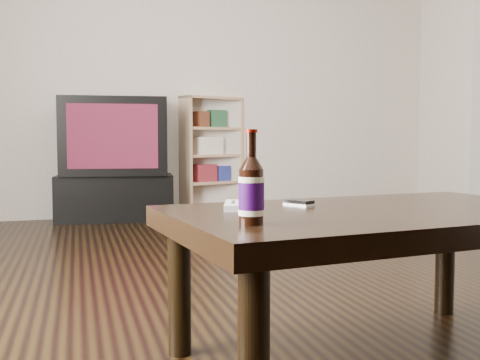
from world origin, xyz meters
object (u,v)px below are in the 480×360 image
object	(u,v)px
beer_bottle	(251,191)
phone	(299,203)
tv	(114,137)
bookshelf	(208,153)
coffee_table	(377,229)
remote	(233,206)
tv_stand	(115,197)

from	to	relation	value
beer_bottle	phone	bearing A→B (deg)	52.68
tv	beer_bottle	world-z (taller)	tv
beer_bottle	phone	distance (m)	0.47
bookshelf	phone	distance (m)	3.55
coffee_table	remote	xyz separation A→B (m)	(-0.43, 0.13, 0.07)
beer_bottle	tv	bearing A→B (deg)	91.60
tv	phone	world-z (taller)	tv
beer_bottle	coffee_table	bearing A→B (deg)	22.83
tv	tv_stand	bearing A→B (deg)	90.00
beer_bottle	phone	world-z (taller)	beer_bottle
tv	phone	size ratio (longest dim) A/B	8.59
tv	remote	bearing A→B (deg)	-81.58
phone	bookshelf	bearing A→B (deg)	52.84
bookshelf	remote	xyz separation A→B (m)	(-0.74, -3.56, -0.09)
coffee_table	remote	bearing A→B (deg)	163.29
tv_stand	phone	xyz separation A→B (m)	(0.39, -3.31, 0.29)
coffee_table	remote	size ratio (longest dim) A/B	7.27
coffee_table	beer_bottle	world-z (taller)	beer_bottle
bookshelf	remote	size ratio (longest dim) A/B	5.90
bookshelf	tv_stand	bearing A→B (deg)	174.04
coffee_table	remote	distance (m)	0.46
remote	tv_stand	bearing A→B (deg)	110.06
remote	tv	bearing A→B (deg)	110.07
beer_bottle	bookshelf	bearing A→B (deg)	78.55
beer_bottle	tv_stand	bearing A→B (deg)	91.60
bookshelf	coffee_table	xyz separation A→B (m)	(-0.31, -3.69, -0.16)
tv_stand	phone	world-z (taller)	phone
coffee_table	beer_bottle	size ratio (longest dim) A/B	5.65
bookshelf	phone	bearing A→B (deg)	-117.26
beer_bottle	remote	world-z (taller)	beer_bottle
bookshelf	tv	bearing A→B (deg)	174.12
tv_stand	coffee_table	distance (m)	3.53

